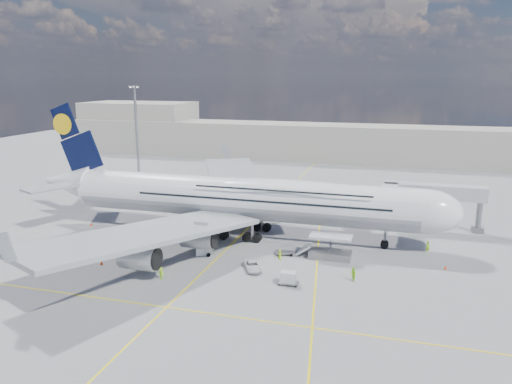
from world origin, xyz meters
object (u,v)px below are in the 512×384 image
(dolly_row_c, at_px, (129,248))
(dolly_nose_near, at_px, (285,253))
(baggage_tug, at_px, (204,251))
(cone_wing_left_outer, at_px, (240,207))
(crew_tug, at_px, (161,273))
(cone_wing_right_outer, at_px, (66,267))
(airliner, at_px, (242,198))
(dolly_row_b, at_px, (143,259))
(cone_wing_left_inner, at_px, (220,202))
(service_van, at_px, (253,266))
(light_mast, at_px, (137,133))
(cone_nose, at_px, (445,267))
(crew_loader, at_px, (353,275))
(cargo_loader, at_px, (329,250))
(cone_wing_right_inner, at_px, (102,263))
(cone_tail, at_px, (91,224))
(jet_bridge, at_px, (416,195))
(crew_nose, at_px, (428,247))
(catering_truck_outer, at_px, (243,178))
(dolly_nose_far, at_px, (288,278))
(crew_wing, at_px, (121,238))
(catering_truck_inner, at_px, (189,203))
(dolly_row_a, at_px, (152,247))
(crew_van, at_px, (280,255))
(dolly_back, at_px, (94,244))

(dolly_row_c, relative_size, dolly_nose_near, 0.92)
(baggage_tug, bearing_deg, cone_wing_left_outer, 73.14)
(crew_tug, bearing_deg, cone_wing_left_outer, 106.86)
(cone_wing_right_outer, bearing_deg, airliner, 48.42)
(cone_wing_left_outer, bearing_deg, dolly_row_c, -104.55)
(dolly_row_b, distance_m, cone_wing_left_inner, 36.95)
(baggage_tug, xyz_separation_m, service_van, (9.21, -3.81, -0.08))
(light_mast, bearing_deg, cone_nose, -29.59)
(crew_loader, xyz_separation_m, cone_wing_right_outer, (-41.27, -7.28, -0.75))
(cargo_loader, distance_m, cone_wing_left_inner, 39.34)
(cone_wing_left_outer, relative_size, cone_wing_right_outer, 0.93)
(airliner, height_order, cone_wing_right_inner, airliner)
(crew_loader, relative_size, cone_tail, 3.33)
(jet_bridge, relative_size, baggage_tug, 6.45)
(crew_tug, bearing_deg, crew_nose, 46.08)
(dolly_row_b, height_order, crew_tug, crew_tug)
(jet_bridge, bearing_deg, dolly_nose_near, -136.99)
(crew_nose, relative_size, cone_wing_left_outer, 3.89)
(jet_bridge, relative_size, catering_truck_outer, 3.00)
(dolly_nose_far, relative_size, crew_wing, 1.95)
(dolly_row_b, height_order, dolly_nose_far, dolly_nose_far)
(service_van, relative_size, cone_wing_right_inner, 7.32)
(cone_nose, bearing_deg, dolly_row_b, -167.72)
(light_mast, relative_size, baggage_tug, 8.75)
(cone_wing_left_outer, bearing_deg, cone_tail, -139.50)
(cargo_loader, height_order, dolly_row_b, cargo_loader)
(crew_loader, bearing_deg, cone_wing_left_outer, -177.48)
(cargo_loader, distance_m, cone_wing_left_outer, 33.24)
(dolly_row_c, xyz_separation_m, crew_nose, (45.95, 14.25, -0.01))
(cone_wing_left_inner, distance_m, cone_tail, 28.99)
(cone_wing_right_outer, height_order, cone_tail, cone_tail)
(catering_truck_inner, bearing_deg, dolly_row_a, -98.84)
(baggage_tug, height_order, cone_wing_right_inner, baggage_tug)
(cone_nose, bearing_deg, catering_truck_inner, 159.20)
(cargo_loader, distance_m, crew_van, 7.81)
(service_van, xyz_separation_m, crew_van, (2.80, 5.49, 0.10))
(dolly_row_c, xyz_separation_m, dolly_back, (-7.80, 2.06, -0.70))
(dolly_back, bearing_deg, dolly_nose_near, -5.87)
(dolly_nose_far, height_order, crew_van, dolly_nose_far)
(crew_tug, height_order, cone_nose, crew_tug)
(dolly_row_a, height_order, catering_truck_inner, catering_truck_inner)
(service_van, height_order, cone_tail, service_van)
(service_van, relative_size, cone_wing_left_outer, 9.15)
(crew_tug, relative_size, cone_wing_right_inner, 2.85)
(service_van, xyz_separation_m, crew_tug, (-11.33, -6.97, 0.26))
(catering_truck_outer, distance_m, crew_van, 54.74)
(jet_bridge, xyz_separation_m, dolly_nose_far, (-16.87, -29.99, -5.86))
(dolly_row_c, bearing_deg, crew_van, 5.07)
(dolly_row_b, distance_m, baggage_tug, 9.62)
(cargo_loader, height_order, dolly_back, cargo_loader)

